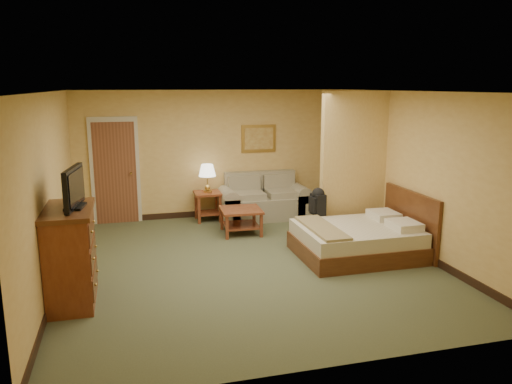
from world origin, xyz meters
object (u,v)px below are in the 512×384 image
object	(u,v)px
dresser	(71,255)
loveseat	(264,203)
bed	(360,239)
coffee_table	(241,216)

from	to	relation	value
dresser	loveseat	bearing A→B (deg)	44.07
bed	coffee_table	bearing A→B (deg)	132.84
bed	dresser	bearing A→B (deg)	-171.30
loveseat	bed	world-z (taller)	bed
dresser	coffee_table	bearing A→B (deg)	40.68
coffee_table	bed	bearing A→B (deg)	-47.16
coffee_table	bed	world-z (taller)	bed
loveseat	dresser	distance (m)	4.80
coffee_table	dresser	size ratio (longest dim) A/B	0.62
loveseat	dresser	bearing A→B (deg)	-135.93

